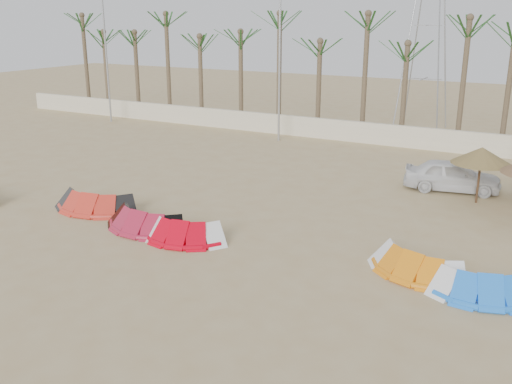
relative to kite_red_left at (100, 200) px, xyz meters
The scene contains 13 objects.
ground 7.89m from the kite_red_left, 34.67° to the right, with size 120.00×120.00×0.00m, color tan.
boundary_wall 18.68m from the kite_red_left, 69.70° to the left, with size 60.00×0.30×1.30m, color beige.
palm_line 21.19m from the kite_red_left, 69.40° to the left, with size 52.00×4.00×7.70m.
lamp_a 21.24m from the kite_red_left, 130.99° to the left, with size 1.25×0.14×11.00m.
lamp_b 16.42m from the kite_red_left, 88.09° to the left, with size 1.25×0.14×11.00m.
pylon 24.68m from the kite_red_left, 72.35° to the left, with size 3.00×3.00×14.00m, color #A5A8AD, non-canonical shape.
kite_red_left is the anchor object (origin of this frame).
kite_red_mid 3.27m from the kite_red_left, 13.58° to the right, with size 3.46×1.62×0.90m.
kite_red_right 5.16m from the kite_red_left, 10.92° to the right, with size 3.30×2.03×0.90m.
kite_orange 12.94m from the kite_red_left, ahead, with size 3.48×2.27×0.90m.
kite_blue 15.07m from the kite_red_left, ahead, with size 3.40×2.26×0.90m.
parasol_left 15.92m from the kite_red_left, 31.72° to the left, with size 2.46×2.46×2.43m.
car 15.52m from the kite_red_left, 38.24° to the left, with size 1.69×4.21×1.43m, color silver.
Camera 1 is at (9.80, -11.96, 7.68)m, focal length 40.00 mm.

